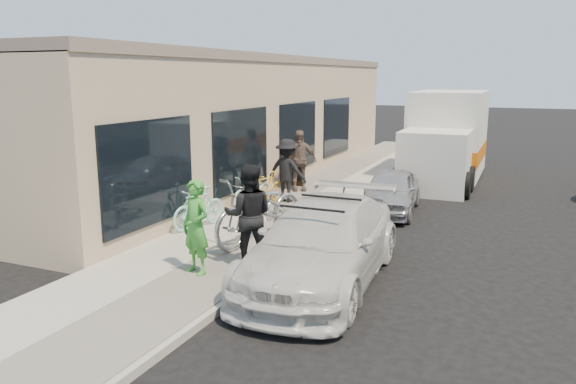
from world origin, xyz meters
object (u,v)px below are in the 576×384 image
(sedan_white, at_px, (322,244))
(tandem_bike, at_px, (261,210))
(cruiser_bike_a, at_px, (199,208))
(bike_rack, at_px, (245,185))
(woman_rider, at_px, (196,227))
(bystander_b, at_px, (299,160))
(sedan_silver, at_px, (391,191))
(bystander_a, at_px, (287,171))
(sandwich_board, at_px, (295,171))
(man_standing, at_px, (249,215))
(cruiser_bike_b, at_px, (253,191))
(moving_truck, at_px, (446,141))
(cruiser_bike_c, at_px, (266,188))

(sedan_white, distance_m, tandem_bike, 2.30)
(cruiser_bike_a, bearing_deg, bike_rack, 106.26)
(woman_rider, relative_size, bystander_b, 0.91)
(bike_rack, height_order, sedan_silver, sedan_silver)
(bike_rack, relative_size, bystander_a, 0.55)
(bike_rack, bearing_deg, bystander_b, 78.98)
(woman_rider, distance_m, bystander_a, 5.98)
(sandwich_board, xyz_separation_m, man_standing, (2.19, -7.33, 0.46))
(sedan_white, bearing_deg, cruiser_bike_a, 150.74)
(cruiser_bike_a, bearing_deg, tandem_bike, 1.03)
(man_standing, height_order, cruiser_bike_b, man_standing)
(moving_truck, relative_size, cruiser_bike_c, 4.20)
(woman_rider, bearing_deg, bike_rack, 128.18)
(bike_rack, distance_m, sedan_silver, 3.89)
(bike_rack, height_order, bystander_b, bystander_b)
(bike_rack, distance_m, sandwich_board, 3.18)
(sandwich_board, bearing_deg, tandem_bike, -84.92)
(cruiser_bike_c, xyz_separation_m, bystander_b, (0.07, 2.14, 0.48))
(woman_rider, relative_size, bystander_a, 0.97)
(tandem_bike, xyz_separation_m, bystander_b, (-1.35, 5.30, 0.23))
(cruiser_bike_b, bearing_deg, cruiser_bike_a, -81.53)
(sedan_white, xyz_separation_m, cruiser_bike_b, (-3.55, 4.27, -0.15))
(sandwich_board, distance_m, bystander_b, 0.87)
(sedan_white, bearing_deg, cruiser_bike_b, 126.59)
(sedan_white, xyz_separation_m, man_standing, (-1.42, -0.05, 0.38))
(moving_truck, bearing_deg, sandwich_board, -137.29)
(cruiser_bike_c, bearing_deg, bystander_a, 75.69)
(sedan_white, height_order, bystander_b, bystander_b)
(bike_rack, xyz_separation_m, sandwich_board, (0.10, 3.18, -0.10))
(cruiser_bike_b, distance_m, bystander_a, 1.14)
(bike_rack, height_order, cruiser_bike_a, bike_rack)
(sandwich_board, xyz_separation_m, bystander_a, (0.69, -2.18, 0.39))
(moving_truck, bearing_deg, sedan_white, -93.11)
(man_standing, distance_m, cruiser_bike_c, 4.95)
(cruiser_bike_b, xyz_separation_m, bystander_b, (0.34, 2.38, 0.51))
(sedan_white, relative_size, cruiser_bike_c, 3.37)
(sandwich_board, relative_size, woman_rider, 0.55)
(sandwich_board, height_order, woman_rider, woman_rider)
(sedan_white, xyz_separation_m, cruiser_bike_a, (-3.65, 1.79, -0.09))
(tandem_bike, distance_m, woman_rider, 2.17)
(man_standing, relative_size, bystander_b, 1.02)
(man_standing, bearing_deg, tandem_bike, -95.89)
(bystander_a, distance_m, bystander_b, 1.57)
(sedan_white, height_order, bystander_a, bystander_a)
(bike_rack, xyz_separation_m, cruiser_bike_a, (0.06, -2.31, -0.11))
(sedan_white, distance_m, man_standing, 1.47)
(sedan_silver, xyz_separation_m, moving_truck, (0.58, 5.50, 0.78))
(tandem_bike, bearing_deg, moving_truck, 91.00)
(tandem_bike, relative_size, cruiser_bike_a, 1.69)
(cruiser_bike_b, bearing_deg, bike_rack, -122.65)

